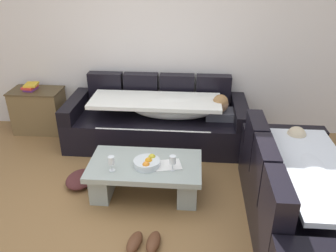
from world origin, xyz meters
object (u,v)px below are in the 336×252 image
pair_of_shoes (144,242)px  crumpled_garment (81,179)px  couch_along_wall (159,121)px  couch_near_window (299,197)px  wine_glass_near_left (111,161)px  coffee_table (145,174)px  wine_glass_near_right (173,160)px  book_stack_on_cabinet (30,87)px  fruit_bowl (147,163)px  open_magazine (168,165)px  side_cabinet (39,110)px

pair_of_shoes → crumpled_garment: crumpled_garment is taller
couch_along_wall → couch_near_window: 2.14m
wine_glass_near_left → crumpled_garment: 0.68m
coffee_table → wine_glass_near_right: size_ratio=7.23×
couch_near_window → pair_of_shoes: size_ratio=5.95×
coffee_table → book_stack_on_cabinet: size_ratio=4.90×
fruit_bowl → wine_glass_near_left: (-0.35, -0.11, 0.08)m
open_magazine → coffee_table: bearing=160.6°
coffee_table → open_magazine: open_magazine is taller
couch_along_wall → crumpled_garment: couch_along_wall is taller
pair_of_shoes → crumpled_garment: size_ratio=0.82×
couch_along_wall → wine_glass_near_right: couch_along_wall is taller
couch_near_window → fruit_bowl: couch_near_window is taller
open_magazine → crumpled_garment: 1.07m
couch_along_wall → book_stack_on_cabinet: size_ratio=9.84×
wine_glass_near_right → crumpled_garment: bearing=169.3°
pair_of_shoes → crumpled_garment: 1.24m
wine_glass_near_right → couch_along_wall: bearing=102.0°
couch_near_window → wine_glass_near_left: couch_near_window is taller
couch_along_wall → wine_glass_near_left: (-0.35, -1.32, 0.17)m
open_magazine → book_stack_on_cabinet: book_stack_on_cabinet is taller
couch_along_wall → wine_glass_near_left: size_ratio=14.51×
wine_glass_near_left → open_magazine: bearing=14.1°
fruit_bowl → pair_of_shoes: size_ratio=0.85×
couch_along_wall → couch_near_window: size_ratio=1.23×
couch_near_window → wine_glass_near_right: couch_near_window is taller
coffee_table → pair_of_shoes: bearing=-83.2°
wine_glass_near_right → fruit_bowl: bearing=169.3°
couch_along_wall → fruit_bowl: size_ratio=8.60×
couch_along_wall → fruit_bowl: bearing=-90.1°
couch_along_wall → fruit_bowl: (-0.00, -1.21, 0.09)m
side_cabinet → coffee_table: bearing=-38.0°
open_magazine → side_cabinet: size_ratio=0.39×
couch_near_window → side_cabinet: size_ratio=2.73×
fruit_bowl → pair_of_shoes: bearing=-85.3°
wine_glass_near_right → pair_of_shoes: size_ratio=0.50×
side_cabinet → crumpled_garment: bearing=-52.0°
open_magazine → crumpled_garment: bearing=159.3°
book_stack_on_cabinet → pair_of_shoes: book_stack_on_cabinet is taller
couch_along_wall → side_cabinet: (-1.81, 0.23, -0.01)m
fruit_bowl → crumpled_garment: fruit_bowl is taller
wine_glass_near_left → crumpled_garment: size_ratio=0.42×
open_magazine → couch_near_window: bearing=-29.7°
couch_along_wall → open_magazine: 1.20m
coffee_table → pair_of_shoes: (0.09, -0.79, -0.19)m
side_cabinet → crumpled_garment: size_ratio=1.80×
couch_along_wall → fruit_bowl: couch_along_wall is taller
couch_along_wall → wine_glass_near_left: couch_along_wall is taller
fruit_bowl → pair_of_shoes: (0.06, -0.73, -0.38)m
fruit_bowl → book_stack_on_cabinet: bearing=142.5°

